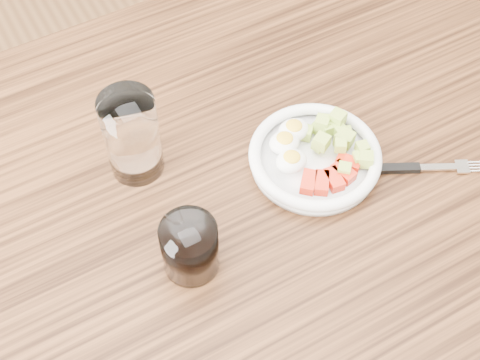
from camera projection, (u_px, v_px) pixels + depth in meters
dining_table at (249, 231)px, 1.03m from camera, size 1.50×0.90×0.77m
bowl at (315, 155)px, 0.96m from camera, size 0.19×0.19×0.05m
fork at (405, 168)px, 0.97m from camera, size 0.19×0.11×0.01m
water_glass at (132, 136)px, 0.92m from camera, size 0.08×0.08×0.14m
coffee_glass at (190, 248)px, 0.85m from camera, size 0.07×0.07×0.08m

